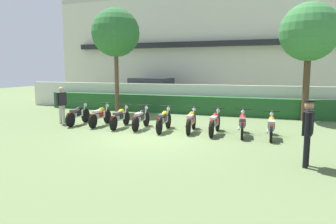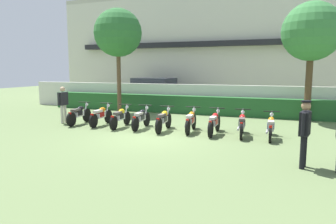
% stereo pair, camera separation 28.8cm
% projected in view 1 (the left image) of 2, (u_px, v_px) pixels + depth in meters
% --- Properties ---
extents(ground, '(60.00, 60.00, 0.00)m').
position_uv_depth(ground, '(151.00, 138.00, 11.32)').
color(ground, '#607547').
extents(building, '(24.76, 6.50, 7.90)m').
position_uv_depth(building, '(222.00, 50.00, 24.09)').
color(building, beige).
rests_on(building, ground).
extents(compound_wall, '(23.52, 0.30, 1.60)m').
position_uv_depth(compound_wall, '(200.00, 98.00, 17.99)').
color(compound_wall, silver).
rests_on(compound_wall, ground).
extents(hedge_row, '(18.82, 0.70, 0.99)m').
position_uv_depth(hedge_row, '(197.00, 105.00, 17.38)').
color(hedge_row, '#235628').
rests_on(hedge_row, ground).
extents(parked_car, '(4.71, 2.56, 1.89)m').
position_uv_depth(parked_car, '(153.00, 92.00, 21.09)').
color(parked_car, black).
rests_on(parked_car, ground).
extents(tree_near_inspector, '(2.70, 2.70, 5.86)m').
position_uv_depth(tree_near_inspector, '(116.00, 33.00, 17.51)').
color(tree_near_inspector, brown).
rests_on(tree_near_inspector, ground).
extents(tree_far_side, '(2.72, 2.72, 5.57)m').
position_uv_depth(tree_far_side, '(309.00, 33.00, 14.56)').
color(tree_far_side, '#4C3823').
rests_on(tree_far_side, ground).
extents(motorcycle_in_row_0, '(0.60, 1.93, 0.98)m').
position_uv_depth(motorcycle_in_row_0, '(78.00, 114.00, 14.05)').
color(motorcycle_in_row_0, black).
rests_on(motorcycle_in_row_0, ground).
extents(motorcycle_in_row_1, '(0.60, 1.93, 0.96)m').
position_uv_depth(motorcycle_in_row_1, '(100.00, 116.00, 13.78)').
color(motorcycle_in_row_1, black).
rests_on(motorcycle_in_row_1, ground).
extents(motorcycle_in_row_2, '(0.60, 1.94, 0.95)m').
position_uv_depth(motorcycle_in_row_2, '(120.00, 117.00, 13.32)').
color(motorcycle_in_row_2, black).
rests_on(motorcycle_in_row_2, ground).
extents(motorcycle_in_row_3, '(0.60, 1.90, 0.96)m').
position_uv_depth(motorcycle_in_row_3, '(141.00, 118.00, 13.04)').
color(motorcycle_in_row_3, black).
rests_on(motorcycle_in_row_3, ground).
extents(motorcycle_in_row_4, '(0.60, 1.93, 0.97)m').
position_uv_depth(motorcycle_in_row_4, '(164.00, 120.00, 12.59)').
color(motorcycle_in_row_4, black).
rests_on(motorcycle_in_row_4, ground).
extents(motorcycle_in_row_5, '(0.60, 1.89, 0.97)m').
position_uv_depth(motorcycle_in_row_5, '(191.00, 121.00, 12.41)').
color(motorcycle_in_row_5, black).
rests_on(motorcycle_in_row_5, ground).
extents(motorcycle_in_row_6, '(0.60, 1.98, 0.97)m').
position_uv_depth(motorcycle_in_row_6, '(215.00, 122.00, 11.99)').
color(motorcycle_in_row_6, black).
rests_on(motorcycle_in_row_6, ground).
extents(motorcycle_in_row_7, '(0.60, 1.88, 0.98)m').
position_uv_depth(motorcycle_in_row_7, '(242.00, 124.00, 11.66)').
color(motorcycle_in_row_7, black).
rests_on(motorcycle_in_row_7, ground).
extents(motorcycle_in_row_8, '(0.60, 1.89, 0.94)m').
position_uv_depth(motorcycle_in_row_8, '(271.00, 126.00, 11.27)').
color(motorcycle_in_row_8, black).
rests_on(motorcycle_in_row_8, ground).
extents(inspector_person, '(0.23, 0.68, 1.68)m').
position_uv_depth(inspector_person, '(62.00, 102.00, 14.29)').
color(inspector_person, beige).
rests_on(inspector_person, ground).
extents(officer_0, '(0.31, 0.67, 1.72)m').
position_uv_depth(officer_0, '(308.00, 128.00, 7.88)').
color(officer_0, black).
rests_on(officer_0, ground).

